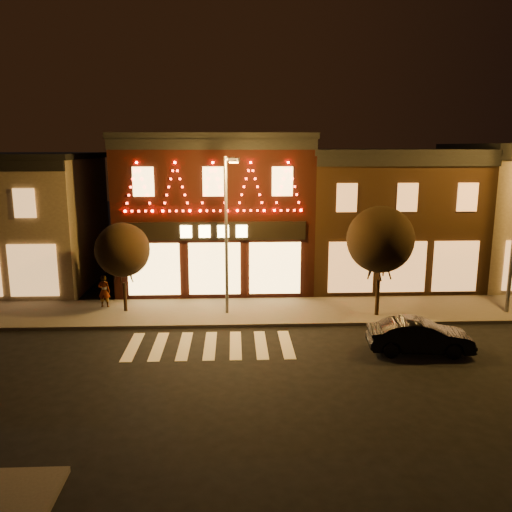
{
  "coord_description": "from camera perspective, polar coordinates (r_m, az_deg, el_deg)",
  "views": [
    {
      "loc": [
        0.97,
        -15.4,
        7.65
      ],
      "look_at": [
        1.8,
        4.0,
        3.58
      ],
      "focal_mm": 36.71,
      "sensor_mm": 36.0,
      "label": 1
    }
  ],
  "objects": [
    {
      "name": "ground",
      "position": [
        17.22,
        -5.61,
        -14.59
      ],
      "size": [
        120.0,
        120.0,
        0.0
      ],
      "primitive_type": "plane",
      "color": "black",
      "rests_on": "ground"
    },
    {
      "name": "sidewalk_far",
      "position": [
        24.61,
        0.06,
        -6.07
      ],
      "size": [
        44.0,
        4.0,
        0.15
      ],
      "primitive_type": "cube",
      "color": "#47423D",
      "rests_on": "ground"
    },
    {
      "name": "building_pulp",
      "position": [
        29.59,
        -4.34,
        5.06
      ],
      "size": [
        10.2,
        8.34,
        8.3
      ],
      "color": "black",
      "rests_on": "ground"
    },
    {
      "name": "building_right_a",
      "position": [
        30.85,
        13.65,
        4.28
      ],
      "size": [
        9.2,
        8.28,
        7.5
      ],
      "color": "#382313",
      "rests_on": "ground"
    },
    {
      "name": "streetlamp_mid",
      "position": [
        23.11,
        -3.14,
        3.53
      ],
      "size": [
        0.68,
        1.62,
        7.09
      ],
      "rotation": [
        0.0,
        0.0,
        -0.26
      ],
      "color": "#59595E",
      "rests_on": "sidewalk_far"
    },
    {
      "name": "tree_left",
      "position": [
        24.51,
        -14.34,
        0.64
      ],
      "size": [
        2.47,
        2.47,
        4.13
      ],
      "rotation": [
        0.0,
        0.0,
        -0.1
      ],
      "color": "black",
      "rests_on": "sidewalk_far"
    },
    {
      "name": "tree_right",
      "position": [
        23.75,
        13.39,
        1.76
      ],
      "size": [
        2.96,
        2.96,
        4.96
      ],
      "rotation": [
        0.0,
        0.0,
        -0.12
      ],
      "color": "black",
      "rests_on": "sidewalk_far"
    },
    {
      "name": "dark_sedan",
      "position": [
        20.87,
        17.42,
        -8.35
      ],
      "size": [
        3.97,
        1.7,
        1.27
      ],
      "primitive_type": "imported",
      "rotation": [
        0.0,
        0.0,
        1.48
      ],
      "color": "black",
      "rests_on": "ground"
    },
    {
      "name": "pedestrian",
      "position": [
        25.87,
        -16.22,
        -3.7
      ],
      "size": [
        0.59,
        0.41,
        1.55
      ],
      "primitive_type": "imported",
      "rotation": [
        0.0,
        0.0,
        3.06
      ],
      "color": "gray",
      "rests_on": "sidewalk_far"
    }
  ]
}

